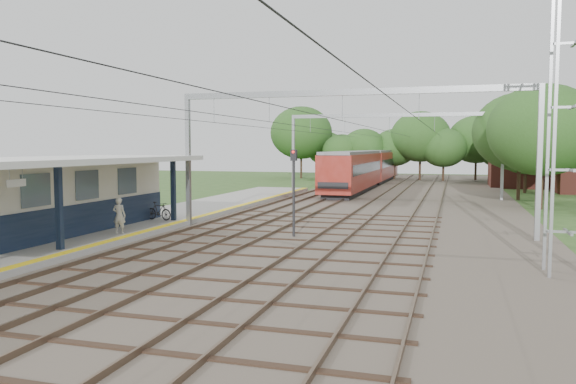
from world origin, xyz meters
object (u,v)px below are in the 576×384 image
(person, at_px, (119,216))
(signal_post, at_px, (294,184))
(bicycle, at_px, (159,211))
(train, at_px, (368,167))

(person, height_order, signal_post, signal_post)
(bicycle, distance_m, train, 34.03)
(signal_post, bearing_deg, train, 98.18)
(bicycle, bearing_deg, person, -160.43)
(train, bearing_deg, person, -98.14)
(signal_post, bearing_deg, person, -152.75)
(bicycle, distance_m, signal_post, 8.35)
(person, xyz_separation_m, train, (5.46, 38.15, 0.93))
(person, relative_size, signal_post, 0.40)
(person, relative_size, bicycle, 1.01)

